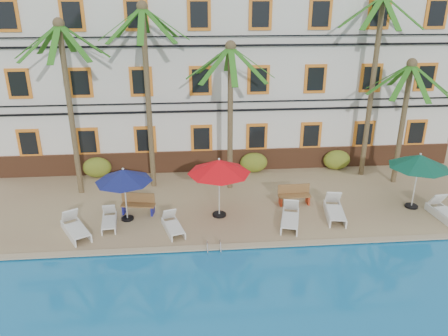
{
  "coord_description": "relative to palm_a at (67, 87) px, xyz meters",
  "views": [
    {
      "loc": [
        -2.21,
        -15.4,
        9.52
      ],
      "look_at": [
        -0.63,
        3.0,
        2.0
      ],
      "focal_mm": 35.0,
      "sensor_mm": 36.0,
      "label": 1
    }
  ],
  "objects": [
    {
      "name": "palm_a",
      "position": [
        0.0,
        0.0,
        0.0
      ],
      "size": [
        4.1,
        4.1,
        8.23
      ],
      "color": "brown",
      "rests_on": "pool_deck"
    },
    {
      "name": "umbrella_blue",
      "position": [
        2.61,
        -3.0,
        -3.18
      ],
      "size": [
        2.43,
        2.43,
        2.43
      ],
      "color": "black",
      "rests_on": "pool_deck"
    },
    {
      "name": "lounger_c",
      "position": [
        4.62,
        -4.15,
        -4.99
      ],
      "size": [
        1.06,
        1.79,
        0.8
      ],
      "color": "silver",
      "rests_on": "pool_deck"
    },
    {
      "name": "palm_d",
      "position": [
        14.69,
        1.05,
        0.62
      ],
      "size": [
        4.1,
        4.1,
        9.33
      ],
      "color": "brown",
      "rests_on": "pool_deck"
    },
    {
      "name": "lounger_d",
      "position": [
        9.6,
        -4.01,
        -4.94
      ],
      "size": [
        1.22,
        2.1,
        0.94
      ],
      "color": "silver",
      "rests_on": "pool_deck"
    },
    {
      "name": "pool_coping",
      "position": [
        7.58,
        -5.62,
        -5.22
      ],
      "size": [
        30.0,
        0.35,
        0.06
      ],
      "primitive_type": "cube",
      "color": "tan",
      "rests_on": "pool_deck"
    },
    {
      "name": "pool_ladder",
      "position": [
        6.22,
        -5.72,
        -5.25
      ],
      "size": [
        0.54,
        0.74,
        0.74
      ],
      "color": "silver",
      "rests_on": "ground"
    },
    {
      "name": "shrub_right",
      "position": [
        13.56,
        1.88,
        -4.7
      ],
      "size": [
        1.5,
        0.9,
        1.1
      ],
      "primitive_type": "ellipsoid",
      "color": "#21621C",
      "rests_on": "pool_deck"
    },
    {
      "name": "lounger_f",
      "position": [
        16.48,
        -4.08,
        -4.94
      ],
      "size": [
        0.89,
        2.05,
        0.94
      ],
      "color": "silver",
      "rests_on": "pool_deck"
    },
    {
      "name": "lounger_a",
      "position": [
        0.65,
        -4.09,
        -4.95
      ],
      "size": [
        1.57,
        2.04,
        0.92
      ],
      "color": "silver",
      "rests_on": "pool_deck"
    },
    {
      "name": "lounger_b",
      "position": [
        1.91,
        -3.46,
        -5.0
      ],
      "size": [
        0.76,
        1.7,
        0.78
      ],
      "color": "silver",
      "rests_on": "pool_deck"
    },
    {
      "name": "bench_left",
      "position": [
        3.06,
        -2.43,
        -4.78
      ],
      "size": [
        1.56,
        0.74,
        0.93
      ],
      "color": "olive",
      "rests_on": "pool_deck"
    },
    {
      "name": "shrub_mid",
      "position": [
        8.9,
        1.88,
        -4.7
      ],
      "size": [
        1.5,
        0.9,
        1.1
      ],
      "primitive_type": "ellipsoid",
      "color": "#21621C",
      "rests_on": "pool_deck"
    },
    {
      "name": "bench_right",
      "position": [
        10.2,
        -2.11,
        -4.78
      ],
      "size": [
        1.51,
        0.51,
        0.93
      ],
      "color": "olive",
      "rests_on": "pool_deck"
    },
    {
      "name": "palm_e",
      "position": [
        16.01,
        -0.05,
        -1.11
      ],
      "size": [
        4.1,
        4.1,
        6.34
      ],
      "color": "brown",
      "rests_on": "pool_deck"
    },
    {
      "name": "shrub_left",
      "position": [
        0.48,
        1.88,
        -4.7
      ],
      "size": [
        1.5,
        0.9,
        1.1
      ],
      "primitive_type": "ellipsoid",
      "color": "#21621C",
      "rests_on": "pool_deck"
    },
    {
      "name": "palm_c",
      "position": [
        7.4,
        -0.05,
        -0.59
      ],
      "size": [
        4.1,
        4.1,
        7.22
      ],
      "color": "brown",
      "rests_on": "pool_deck"
    },
    {
      "name": "hotel_building",
      "position": [
        7.58,
        5.26,
        -0.12
      ],
      "size": [
        25.4,
        6.44,
        10.22
      ],
      "color": "silver",
      "rests_on": "pool_deck"
    },
    {
      "name": "umbrella_green",
      "position": [
        15.54,
        -2.94,
        -2.98
      ],
      "size": [
        2.66,
        2.66,
        2.65
      ],
      "color": "black",
      "rests_on": "pool_deck"
    },
    {
      "name": "ground",
      "position": [
        7.58,
        -4.72,
        -5.5
      ],
      "size": [
        100.0,
        100.0,
        0.0
      ],
      "primitive_type": "plane",
      "color": "#384C23",
      "rests_on": "ground"
    },
    {
      "name": "umbrella_red",
      "position": [
        6.64,
        -2.99,
        -2.91
      ],
      "size": [
        2.74,
        2.74,
        2.73
      ],
      "color": "black",
      "rests_on": "pool_deck"
    },
    {
      "name": "palm_b",
      "position": [
        3.54,
        0.51,
        0.37
      ],
      "size": [
        4.1,
        4.1,
        8.89
      ],
      "color": "brown",
      "rests_on": "pool_deck"
    },
    {
      "name": "pool_deck",
      "position": [
        7.58,
        0.28,
        -5.37
      ],
      "size": [
        30.0,
        12.0,
        0.25
      ],
      "primitive_type": "cube",
      "color": "tan",
      "rests_on": "ground"
    },
    {
      "name": "lounger_e",
      "position": [
        11.7,
        -3.51,
        -4.93
      ],
      "size": [
        1.06,
        2.15,
        0.97
      ],
      "color": "silver",
      "rests_on": "pool_deck"
    }
  ]
}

